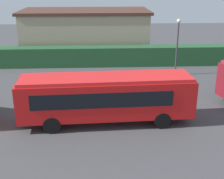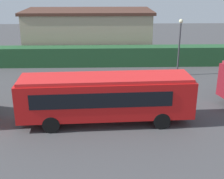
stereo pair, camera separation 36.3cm
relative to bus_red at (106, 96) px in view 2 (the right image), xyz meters
name	(u,v)px [view 2 (the right image)]	position (x,y,z in m)	size (l,w,h in m)	color
ground_plane	(106,110)	(0.03, 1.79, -1.73)	(82.24, 82.24, 0.00)	#424244
bus_red	(106,96)	(0.00, 0.00, 0.00)	(10.55, 2.90, 2.97)	red
hedge_row	(105,56)	(0.03, 13.08, -0.77)	(53.12, 1.67, 1.91)	#22502D
depot_building	(88,33)	(-1.76, 17.62, 0.81)	(13.98, 6.97, 5.06)	tan
lamppost	(180,40)	(6.57, 9.49, 1.46)	(0.36, 0.36, 5.04)	#38383D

